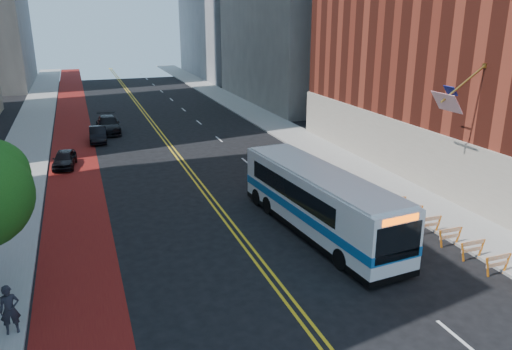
{
  "coord_description": "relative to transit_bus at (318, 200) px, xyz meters",
  "views": [
    {
      "loc": [
        -7.31,
        -14.04,
        11.23
      ],
      "look_at": [
        0.6,
        8.0,
        3.63
      ],
      "focal_mm": 35.0,
      "sensor_mm": 36.0,
      "label": 1
    }
  ],
  "objects": [
    {
      "name": "ground",
      "position": [
        -4.14,
        -8.15,
        -1.79
      ],
      "size": [
        160.0,
        160.0,
        0.0
      ],
      "primitive_type": "plane",
      "color": "black",
      "rests_on": "ground"
    },
    {
      "name": "sidewalk_left",
      "position": [
        -16.14,
        21.85,
        -1.72
      ],
      "size": [
        4.0,
        140.0,
        0.15
      ],
      "primitive_type": "cube",
      "color": "gray",
      "rests_on": "ground"
    },
    {
      "name": "sidewalk_right",
      "position": [
        7.86,
        21.85,
        -1.72
      ],
      "size": [
        4.0,
        140.0,
        0.15
      ],
      "primitive_type": "cube",
      "color": "gray",
      "rests_on": "ground"
    },
    {
      "name": "bus_lane_paint",
      "position": [
        -12.24,
        21.85,
        -1.79
      ],
      "size": [
        3.6,
        140.0,
        0.01
      ],
      "primitive_type": "cube",
      "color": "#640F0E",
      "rests_on": "ground"
    },
    {
      "name": "center_line_inner",
      "position": [
        -4.32,
        21.85,
        -1.79
      ],
      "size": [
        0.14,
        140.0,
        0.01
      ],
      "primitive_type": "cube",
      "color": "gold",
      "rests_on": "ground"
    },
    {
      "name": "center_line_outer",
      "position": [
        -3.96,
        21.85,
        -1.79
      ],
      "size": [
        0.14,
        140.0,
        0.01
      ],
      "primitive_type": "cube",
      "color": "gold",
      "rests_on": "ground"
    },
    {
      "name": "lane_dashes",
      "position": [
        0.66,
        29.85,
        -1.79
      ],
      "size": [
        0.14,
        98.2,
        0.01
      ],
      "color": "silver",
      "rests_on": "ground"
    },
    {
      "name": "construction_barriers",
      "position": [
        5.46,
        -4.73,
        -1.12
      ],
      "size": [
        1.42,
        10.91,
        1.0
      ],
      "color": "orange",
      "rests_on": "ground"
    },
    {
      "name": "transit_bus",
      "position": [
        0.0,
        0.0,
        0.0
      ],
      "size": [
        3.9,
        12.7,
        3.44
      ],
      "rotation": [
        0.0,
        0.0,
        0.09
      ],
      "color": "white",
      "rests_on": "ground"
    },
    {
      "name": "car_a",
      "position": [
        -12.88,
        17.21,
        -1.14
      ],
      "size": [
        2.0,
        3.98,
        1.3
      ],
      "primitive_type": "imported",
      "rotation": [
        0.0,
        0.0,
        -0.13
      ],
      "color": "black",
      "rests_on": "ground"
    },
    {
      "name": "car_b",
      "position": [
        -10.03,
        24.64,
        -1.1
      ],
      "size": [
        1.63,
        4.24,
        1.38
      ],
      "primitive_type": "imported",
      "rotation": [
        0.0,
        0.0,
        -0.04
      ],
      "color": "black",
      "rests_on": "ground"
    },
    {
      "name": "car_c",
      "position": [
        -8.87,
        28.22,
        -1.0
      ],
      "size": [
        2.34,
        5.54,
        1.6
      ],
      "primitive_type": "imported",
      "rotation": [
        0.0,
        0.0,
        -0.02
      ],
      "color": "black",
      "rests_on": "ground"
    },
    {
      "name": "pedestrian",
      "position": [
        -14.54,
        -4.57,
        -0.7
      ],
      "size": [
        0.73,
        0.53,
        1.88
      ],
      "primitive_type": "imported",
      "rotation": [
        0.0,
        0.0,
        0.12
      ],
      "color": "black",
      "rests_on": "sidewalk_left"
    }
  ]
}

